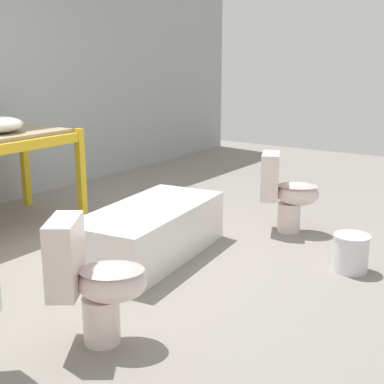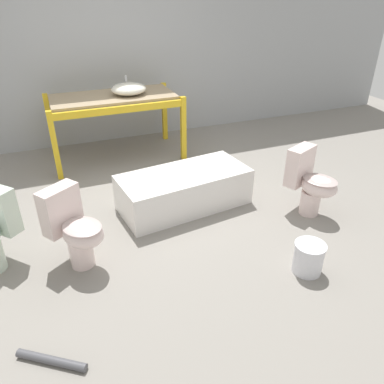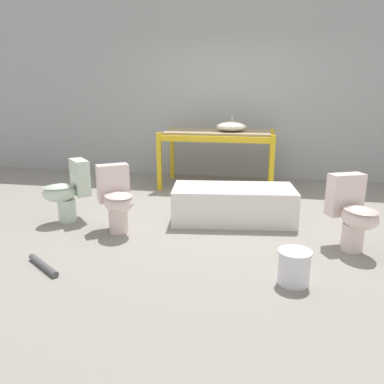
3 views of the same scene
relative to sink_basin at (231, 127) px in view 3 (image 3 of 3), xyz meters
name	(u,v)px [view 3 (image 3 of 3)]	position (x,y,z in m)	size (l,w,h in m)	color
ground_plane	(212,212)	(-0.11, -1.36, -0.99)	(12.00, 12.00, 0.00)	gray
warehouse_wall_rear	(230,87)	(-0.11, 0.82, 0.61)	(10.80, 0.08, 3.20)	#9EA0A3
shelving_rack	(218,139)	(-0.22, 0.05, -0.20)	(1.81, 0.93, 0.91)	gold
sink_basin	(231,127)	(0.00, 0.00, 0.00)	(0.48, 0.45, 0.24)	silver
bathtub_main	(233,201)	(0.18, -1.64, -0.75)	(1.52, 0.83, 0.42)	white
toilet_near	(68,190)	(-1.78, -2.01, -0.61)	(0.62, 0.60, 0.74)	silver
toilet_far	(353,213)	(1.41, -2.28, -0.61)	(0.52, 0.62, 0.74)	silver
toilet_extra	(117,198)	(-1.07, -2.24, -0.61)	(0.57, 0.63, 0.74)	silver
bucket_white	(294,266)	(0.80, -3.11, -0.84)	(0.28, 0.28, 0.29)	silver
loose_pipe	(43,265)	(-1.39, -3.24, -0.96)	(0.45, 0.34, 0.06)	#4C4C51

